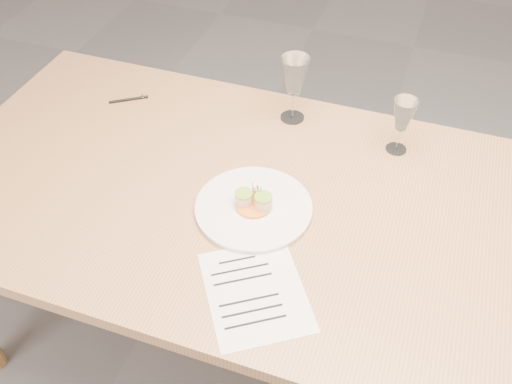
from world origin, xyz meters
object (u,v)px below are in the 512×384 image
(recipe_sheet, at_px, (255,291))
(wine_glass_1, at_px, (403,116))
(dining_table, at_px, (342,234))
(ballpoint_pen, at_px, (129,99))
(dinner_plate, at_px, (254,207))
(wine_glass_0, at_px, (295,77))

(recipe_sheet, xyz_separation_m, wine_glass_1, (0.23, 0.64, 0.12))
(recipe_sheet, bearing_deg, dining_table, 31.17)
(ballpoint_pen, height_order, wine_glass_1, wine_glass_1)
(dinner_plate, distance_m, recipe_sheet, 0.27)
(recipe_sheet, relative_size, ballpoint_pen, 3.24)
(dining_table, height_order, wine_glass_1, wine_glass_1)
(ballpoint_pen, relative_size, wine_glass_0, 0.52)
(recipe_sheet, bearing_deg, wine_glass_0, 65.79)
(recipe_sheet, height_order, wine_glass_0, wine_glass_0)
(dining_table, distance_m, wine_glass_1, 0.39)
(wine_glass_0, height_order, wine_glass_1, wine_glass_0)
(recipe_sheet, relative_size, wine_glass_1, 2.06)
(dinner_plate, bearing_deg, wine_glass_0, 92.70)
(dining_table, xyz_separation_m, wine_glass_0, (-0.26, 0.38, 0.22))
(dinner_plate, bearing_deg, dining_table, 12.92)
(dinner_plate, xyz_separation_m, wine_glass_0, (-0.02, 0.43, 0.14))
(recipe_sheet, xyz_separation_m, ballpoint_pen, (-0.66, 0.60, 0.00))
(dining_table, height_order, ballpoint_pen, ballpoint_pen)
(wine_glass_1, bearing_deg, dinner_plate, -130.03)
(wine_glass_0, bearing_deg, ballpoint_pen, -170.73)
(dinner_plate, distance_m, ballpoint_pen, 0.67)
(recipe_sheet, bearing_deg, ballpoint_pen, 104.24)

